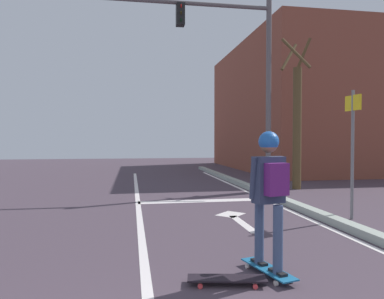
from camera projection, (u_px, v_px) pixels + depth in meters
name	position (u px, v px, depth m)	size (l,w,h in m)	color
lane_line_center	(140.00, 222.00, 6.80)	(0.12, 20.00, 0.01)	silver
lane_line_curbside	(301.00, 215.00, 7.35)	(0.12, 20.00, 0.01)	silver
stop_bar	(206.00, 201.00, 9.13)	(3.45, 0.40, 0.01)	silver
lane_arrow_stem	(243.00, 224.00, 6.63)	(0.16, 1.40, 0.01)	silver
lane_arrow_head	(231.00, 214.00, 7.47)	(0.56, 0.44, 0.01)	silver
curb_strip	(312.00, 212.00, 7.39)	(0.24, 24.00, 0.14)	#9CA59A
skateboard	(268.00, 269.00, 4.10)	(0.41, 0.85, 0.08)	#19608F
skater	(269.00, 183.00, 4.06)	(0.43, 0.60, 1.58)	#3D4D71
spare_skateboard	(227.00, 279.00, 3.83)	(0.87, 0.37, 0.08)	black
traffic_signal_mast	(230.00, 56.00, 10.68)	(5.55, 0.34, 5.95)	#5C5556
street_sign_post	(353.00, 136.00, 6.97)	(0.06, 0.44, 2.54)	slate
roadside_tree	(297.00, 121.00, 11.31)	(1.04, 1.10, 4.82)	brown
building_block	(338.00, 109.00, 19.83)	(11.60, 11.04, 6.61)	brown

